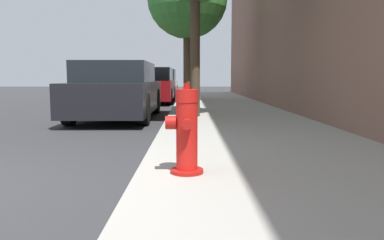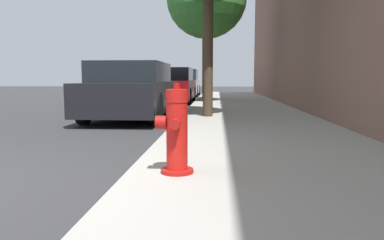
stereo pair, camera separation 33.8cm
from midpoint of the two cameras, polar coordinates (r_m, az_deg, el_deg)
The scene contains 5 objects.
sidewalk_slab at distance 3.23m, azimuth 15.27°, elevation -10.72°, with size 3.04×40.00×0.15m.
fire_hydrant at distance 3.37m, azimuth -3.77°, elevation -1.90°, with size 0.34×0.35×0.81m.
parked_car_near at distance 9.48m, azimuth -12.22°, elevation 4.31°, with size 1.81×4.41×1.39m.
parked_car_mid at distance 15.41m, azimuth -6.72°, elevation 5.19°, with size 1.76×4.54×1.41m.
parked_car_far at distance 20.78m, azimuth -5.37°, elevation 5.57°, with size 1.88×3.94×1.46m.
Camera 1 is at (2.41, -2.97, 1.02)m, focal length 35.00 mm.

